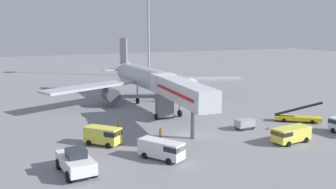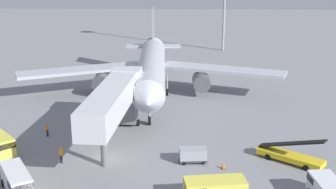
{
  "view_description": "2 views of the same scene",
  "coord_description": "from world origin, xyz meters",
  "px_view_note": "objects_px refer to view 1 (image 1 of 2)",
  "views": [
    {
      "loc": [
        -22.46,
        -44.61,
        14.58
      ],
      "look_at": [
        3.32,
        14.88,
        2.84
      ],
      "focal_mm": 41.06,
      "sensor_mm": 36.0,
      "label": 1
    },
    {
      "loc": [
        7.56,
        -41.92,
        19.6
      ],
      "look_at": [
        5.56,
        12.58,
        3.22
      ],
      "focal_mm": 47.64,
      "sensor_mm": 36.0,
      "label": 2
    }
  ],
  "objects_px": {
    "belt_loader_truck": "(298,117)",
    "apron_light_mast": "(148,11)",
    "ground_crew_worker_foreground": "(160,134)",
    "ground_crew_worker_midground": "(118,125)",
    "airplane_at_gate": "(149,80)",
    "jet_bridge": "(178,92)",
    "pushback_tug": "(76,162)",
    "service_van_near_center": "(162,149)",
    "service_van_far_center": "(104,135)",
    "baggage_cart_near_left": "(245,124)",
    "safety_cone_alpha": "(268,127)",
    "service_van_outer_left": "(291,134)"
  },
  "relations": [
    {
      "from": "service_van_near_center",
      "to": "belt_loader_truck",
      "type": "bearing_deg",
      "value": 15.69
    },
    {
      "from": "baggage_cart_near_left",
      "to": "safety_cone_alpha",
      "type": "xyz_separation_m",
      "value": [
        2.97,
        -1.4,
        -0.5
      ]
    },
    {
      "from": "airplane_at_gate",
      "to": "service_van_far_center",
      "type": "xyz_separation_m",
      "value": [
        -14.36,
        -22.02,
        -3.19
      ]
    },
    {
      "from": "baggage_cart_near_left",
      "to": "ground_crew_worker_foreground",
      "type": "xyz_separation_m",
      "value": [
        -13.29,
        -0.73,
        0.15
      ]
    },
    {
      "from": "safety_cone_alpha",
      "to": "apron_light_mast",
      "type": "xyz_separation_m",
      "value": [
        4.86,
        60.85,
        18.15
      ]
    },
    {
      "from": "jet_bridge",
      "to": "service_van_near_center",
      "type": "height_order",
      "value": "jet_bridge"
    },
    {
      "from": "airplane_at_gate",
      "to": "safety_cone_alpha",
      "type": "distance_m",
      "value": 26.14
    },
    {
      "from": "pushback_tug",
      "to": "baggage_cart_near_left",
      "type": "distance_m",
      "value": 26.02
    },
    {
      "from": "ground_crew_worker_foreground",
      "to": "ground_crew_worker_midground",
      "type": "xyz_separation_m",
      "value": [
        -3.5,
        7.01,
        -0.06
      ]
    },
    {
      "from": "jet_bridge",
      "to": "belt_loader_truck",
      "type": "xyz_separation_m",
      "value": [
        18.3,
        -3.97,
        -4.52
      ]
    },
    {
      "from": "airplane_at_gate",
      "to": "safety_cone_alpha",
      "type": "height_order",
      "value": "airplane_at_gate"
    },
    {
      "from": "airplane_at_gate",
      "to": "belt_loader_truck",
      "type": "relative_size",
      "value": 6.25
    },
    {
      "from": "pushback_tug",
      "to": "service_van_near_center",
      "type": "relative_size",
      "value": 1.13
    },
    {
      "from": "service_van_outer_left",
      "to": "ground_crew_worker_foreground",
      "type": "xyz_separation_m",
      "value": [
        -14.86,
        6.88,
        -0.18
      ]
    },
    {
      "from": "belt_loader_truck",
      "to": "apron_light_mast",
      "type": "relative_size",
      "value": 0.24
    },
    {
      "from": "safety_cone_alpha",
      "to": "service_van_outer_left",
      "type": "bearing_deg",
      "value": -102.69
    },
    {
      "from": "ground_crew_worker_foreground",
      "to": "jet_bridge",
      "type": "bearing_deg",
      "value": 46.01
    },
    {
      "from": "jet_bridge",
      "to": "pushback_tug",
      "type": "bearing_deg",
      "value": -145.3
    },
    {
      "from": "service_van_near_center",
      "to": "ground_crew_worker_foreground",
      "type": "relative_size",
      "value": 2.98
    },
    {
      "from": "service_van_outer_left",
      "to": "ground_crew_worker_foreground",
      "type": "bearing_deg",
      "value": 155.17
    },
    {
      "from": "airplane_at_gate",
      "to": "jet_bridge",
      "type": "distance_m",
      "value": 18.78
    },
    {
      "from": "pushback_tug",
      "to": "service_van_near_center",
      "type": "distance_m",
      "value": 9.47
    },
    {
      "from": "service_van_near_center",
      "to": "apron_light_mast",
      "type": "relative_size",
      "value": 0.2
    },
    {
      "from": "ground_crew_worker_foreground",
      "to": "safety_cone_alpha",
      "type": "xyz_separation_m",
      "value": [
        16.26,
        -0.67,
        -0.65
      ]
    },
    {
      "from": "apron_light_mast",
      "to": "service_van_far_center",
      "type": "bearing_deg",
      "value": -115.55
    },
    {
      "from": "service_van_outer_left",
      "to": "service_van_near_center",
      "type": "relative_size",
      "value": 1.0
    },
    {
      "from": "baggage_cart_near_left",
      "to": "safety_cone_alpha",
      "type": "distance_m",
      "value": 3.32
    },
    {
      "from": "service_van_outer_left",
      "to": "belt_loader_truck",
      "type": "bearing_deg",
      "value": 43.75
    },
    {
      "from": "service_van_near_center",
      "to": "pushback_tug",
      "type": "bearing_deg",
      "value": -177.77
    },
    {
      "from": "ground_crew_worker_foreground",
      "to": "apron_light_mast",
      "type": "height_order",
      "value": "apron_light_mast"
    },
    {
      "from": "pushback_tug",
      "to": "service_van_near_center",
      "type": "height_order",
      "value": "pushback_tug"
    },
    {
      "from": "service_van_far_center",
      "to": "service_van_near_center",
      "type": "height_order",
      "value": "service_van_far_center"
    },
    {
      "from": "jet_bridge",
      "to": "service_van_outer_left",
      "type": "bearing_deg",
      "value": -49.92
    },
    {
      "from": "ground_crew_worker_midground",
      "to": "safety_cone_alpha",
      "type": "bearing_deg",
      "value": -21.25
    },
    {
      "from": "apron_light_mast",
      "to": "safety_cone_alpha",
      "type": "bearing_deg",
      "value": -94.57
    },
    {
      "from": "service_van_near_center",
      "to": "ground_crew_worker_midground",
      "type": "distance_m",
      "value": 13.16
    },
    {
      "from": "baggage_cart_near_left",
      "to": "jet_bridge",
      "type": "bearing_deg",
      "value": 153.03
    },
    {
      "from": "airplane_at_gate",
      "to": "service_van_far_center",
      "type": "height_order",
      "value": "airplane_at_gate"
    },
    {
      "from": "jet_bridge",
      "to": "pushback_tug",
      "type": "distance_m",
      "value": 20.55
    },
    {
      "from": "belt_loader_truck",
      "to": "safety_cone_alpha",
      "type": "relative_size",
      "value": 10.29
    },
    {
      "from": "belt_loader_truck",
      "to": "baggage_cart_near_left",
      "type": "xyz_separation_m",
      "value": [
        -9.86,
        -0.33,
        0.04
      ]
    },
    {
      "from": "airplane_at_gate",
      "to": "ground_crew_worker_midground",
      "type": "xyz_separation_m",
      "value": [
        -10.97,
        -16.58,
        -3.56
      ]
    },
    {
      "from": "airplane_at_gate",
      "to": "jet_bridge",
      "type": "bearing_deg",
      "value": -98.04
    },
    {
      "from": "ground_crew_worker_foreground",
      "to": "belt_loader_truck",
      "type": "bearing_deg",
      "value": 2.6
    },
    {
      "from": "airplane_at_gate",
      "to": "apron_light_mast",
      "type": "xyz_separation_m",
      "value": [
        13.65,
        36.58,
        14.0
      ]
    },
    {
      "from": "belt_loader_truck",
      "to": "apron_light_mast",
      "type": "height_order",
      "value": "apron_light_mast"
    },
    {
      "from": "airplane_at_gate",
      "to": "ground_crew_worker_midground",
      "type": "bearing_deg",
      "value": -123.49
    },
    {
      "from": "belt_loader_truck",
      "to": "service_van_outer_left",
      "type": "bearing_deg",
      "value": -136.25
    },
    {
      "from": "baggage_cart_near_left",
      "to": "apron_light_mast",
      "type": "distance_m",
      "value": 62.5
    },
    {
      "from": "service_van_far_center",
      "to": "apron_light_mast",
      "type": "distance_m",
      "value": 67.19
    }
  ]
}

